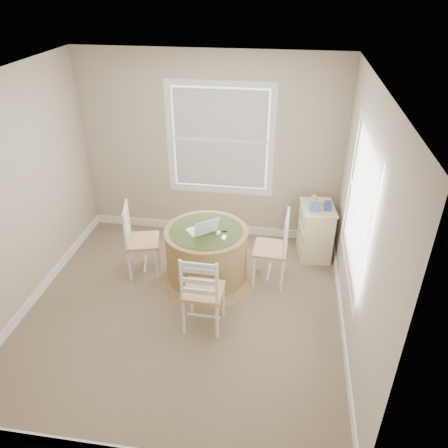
# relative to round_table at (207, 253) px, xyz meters

# --- Properties ---
(room) EXTENTS (3.64, 3.64, 2.64)m
(room) POSITION_rel_round_table_xyz_m (0.01, -0.46, 0.90)
(room) COLOR #755F4A
(room) RESTS_ON ground
(round_table) EXTENTS (1.20, 1.20, 0.73)m
(round_table) POSITION_rel_round_table_xyz_m (0.00, 0.00, 0.00)
(round_table) COLOR #A27A48
(round_table) RESTS_ON ground
(chair_left) EXTENTS (0.49, 0.51, 0.95)m
(chair_left) POSITION_rel_round_table_xyz_m (-0.82, 0.04, 0.08)
(chair_left) COLOR white
(chair_left) RESTS_ON ground
(chair_near) EXTENTS (0.43, 0.41, 0.95)m
(chair_near) POSITION_rel_round_table_xyz_m (0.12, -0.82, 0.08)
(chair_near) COLOR white
(chair_near) RESTS_ON ground
(chair_right) EXTENTS (0.42, 0.44, 0.95)m
(chair_right) POSITION_rel_round_table_xyz_m (0.78, 0.10, 0.08)
(chair_right) COLOR white
(chair_right) RESTS_ON ground
(laptop) EXTENTS (0.42, 0.42, 0.22)m
(laptop) POSITION_rel_round_table_xyz_m (-0.04, -0.03, 0.36)
(laptop) COLOR white
(laptop) RESTS_ON round_table
(mouse) EXTENTS (0.06, 0.09, 0.03)m
(mouse) POSITION_rel_round_table_xyz_m (0.16, -0.05, 0.34)
(mouse) COLOR white
(mouse) RESTS_ON round_table
(phone) EXTENTS (0.05, 0.09, 0.02)m
(phone) POSITION_rel_round_table_xyz_m (0.24, -0.13, 0.33)
(phone) COLOR #B7BABF
(phone) RESTS_ON round_table
(keys) EXTENTS (0.06, 0.05, 0.02)m
(keys) POSITION_rel_round_table_xyz_m (0.22, 0.02, 0.33)
(keys) COLOR black
(keys) RESTS_ON round_table
(corner_chest) EXTENTS (0.49, 0.62, 0.75)m
(corner_chest) POSITION_rel_round_table_xyz_m (1.35, 0.76, -0.02)
(corner_chest) COLOR beige
(corner_chest) RESTS_ON ground
(tissue_box) EXTENTS (0.13, 0.13, 0.10)m
(tissue_box) POSITION_rel_round_table_xyz_m (1.28, 0.66, 0.41)
(tissue_box) COLOR #5178BA
(tissue_box) RESTS_ON corner_chest
(box_yellow) EXTENTS (0.16, 0.12, 0.06)m
(box_yellow) POSITION_rel_round_table_xyz_m (1.40, 0.84, 0.39)
(box_yellow) COLOR #F2DE55
(box_yellow) RESTS_ON corner_chest
(box_blue) EXTENTS (0.09, 0.09, 0.12)m
(box_blue) POSITION_rel_round_table_xyz_m (1.45, 0.69, 0.42)
(box_blue) COLOR #3646A2
(box_blue) RESTS_ON corner_chest
(cup_cream) EXTENTS (0.07, 0.07, 0.09)m
(cup_cream) POSITION_rel_round_table_xyz_m (1.29, 0.89, 0.40)
(cup_cream) COLOR beige
(cup_cream) RESTS_ON corner_chest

